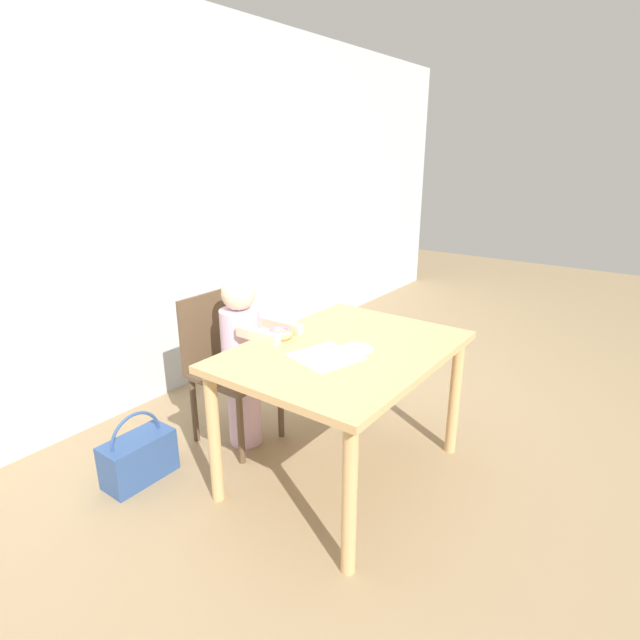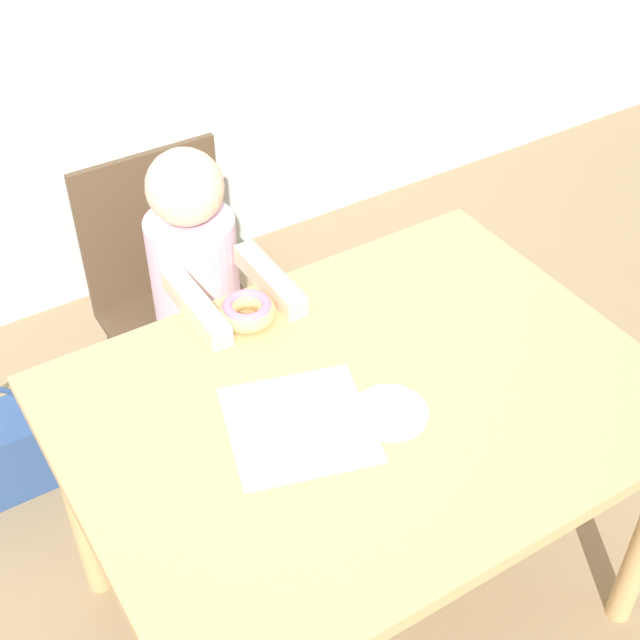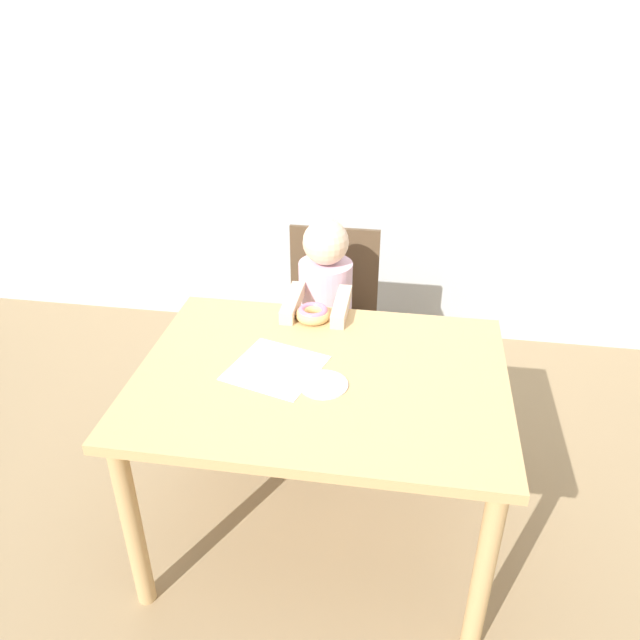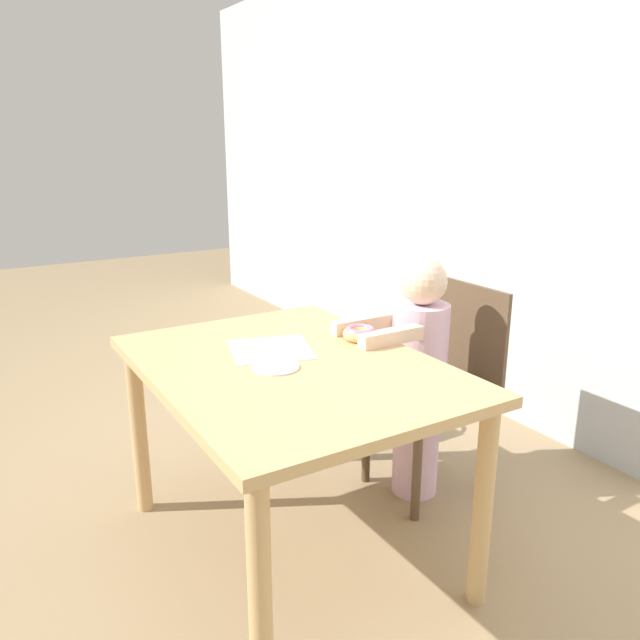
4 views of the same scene
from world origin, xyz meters
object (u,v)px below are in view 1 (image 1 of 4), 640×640
(donut, at_px, (280,333))
(handbag, at_px, (139,457))
(child_figure, at_px, (243,360))
(chair, at_px, (227,367))

(donut, relative_size, handbag, 0.34)
(child_figure, bearing_deg, donut, -90.59)
(donut, bearing_deg, chair, 89.59)
(handbag, bearing_deg, child_figure, -19.31)
(chair, relative_size, donut, 6.69)
(chair, xyz_separation_m, child_figure, (0.00, -0.13, 0.07))
(child_figure, bearing_deg, handbag, 160.69)
(donut, xyz_separation_m, handbag, (-0.57, 0.48, -0.61))
(chair, bearing_deg, handbag, 172.78)
(donut, height_order, handbag, donut)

